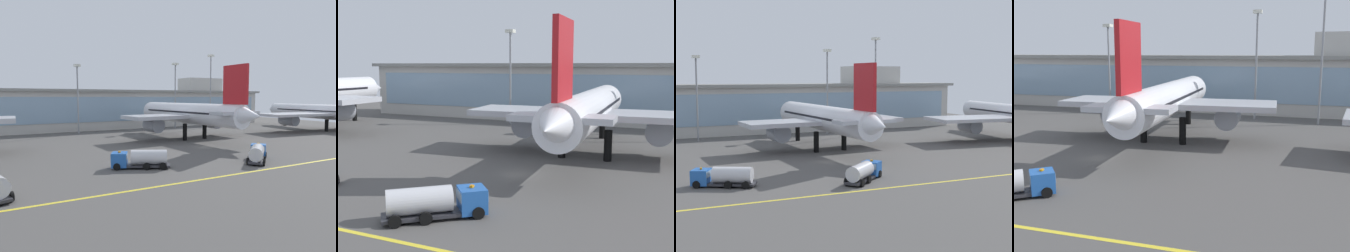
% 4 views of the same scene
% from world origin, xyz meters
% --- Properties ---
extents(ground_plane, '(180.00, 180.00, 0.00)m').
position_xyz_m(ground_plane, '(0.00, 0.00, 0.00)').
color(ground_plane, '#514F4C').
extents(terminal_building, '(122.45, 14.00, 18.79)m').
position_xyz_m(terminal_building, '(1.65, 50.95, 7.28)').
color(terminal_building, beige).
rests_on(terminal_building, ground).
extents(airliner_near_right, '(35.60, 48.90, 18.14)m').
position_xyz_m(airliner_near_right, '(5.10, 14.43, 6.64)').
color(airliner_near_right, black).
rests_on(airliner_near_right, ground).
extents(apron_light_mast_west, '(1.80, 1.80, 23.06)m').
position_xyz_m(apron_light_mast_west, '(16.15, 40.10, 15.15)').
color(apron_light_mast_west, gray).
rests_on(apron_light_mast_west, ground).
extents(apron_light_mast_centre, '(1.80, 1.80, 20.80)m').
position_xyz_m(apron_light_mast_centre, '(-18.28, 39.31, 13.88)').
color(apron_light_mast_centre, gray).
rests_on(apron_light_mast_centre, ground).
extents(apron_light_mast_east, '(1.80, 1.80, 26.40)m').
position_xyz_m(apron_light_mast_east, '(29.31, 36.91, 16.99)').
color(apron_light_mast_east, gray).
rests_on(apron_light_mast_east, ground).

